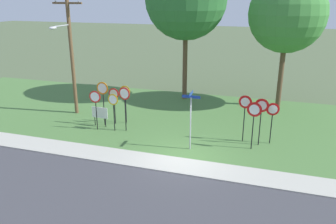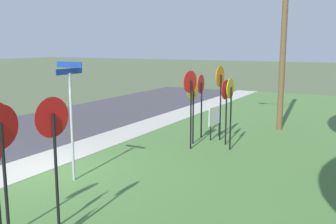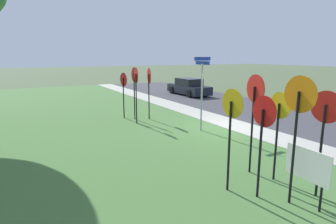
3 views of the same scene
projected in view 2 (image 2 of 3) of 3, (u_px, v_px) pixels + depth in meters
name	position (u px, v px, depth m)	size (l,w,h in m)	color
ground_plane	(46.00, 173.00, 11.00)	(160.00, 160.00, 0.00)	#4C5B3D
sidewalk_strip	(26.00, 168.00, 11.37)	(44.00, 1.60, 0.06)	#ADAA9E
grass_median	(251.00, 217.00, 8.18)	(44.00, 12.00, 0.04)	#477038
stop_sign_near_left	(193.00, 99.00, 13.86)	(0.68, 0.11, 2.32)	black
stop_sign_near_right	(190.00, 92.00, 13.14)	(0.75, 0.15, 2.72)	black
stop_sign_far_left	(226.00, 98.00, 13.76)	(0.70, 0.11, 2.36)	black
stop_sign_far_center	(220.00, 86.00, 14.36)	(0.78, 0.10, 2.81)	black
stop_sign_far_right	(201.00, 92.00, 14.86)	(0.73, 0.11, 2.46)	black
stop_sign_center_tall	(230.00, 99.00, 13.05)	(0.69, 0.09, 2.47)	black
yield_sign_near_left	(53.00, 134.00, 6.87)	(0.73, 0.13, 2.68)	black
yield_sign_far_right	(1.00, 145.00, 6.23)	(0.75, 0.11, 2.65)	black
street_name_post	(71.00, 112.00, 10.03)	(0.96, 0.82, 3.16)	#9EA0A8
utility_pole	(281.00, 22.00, 15.86)	(2.10, 2.14, 8.35)	brown
notice_board	(215.00, 117.00, 14.83)	(1.10, 0.10, 1.25)	black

